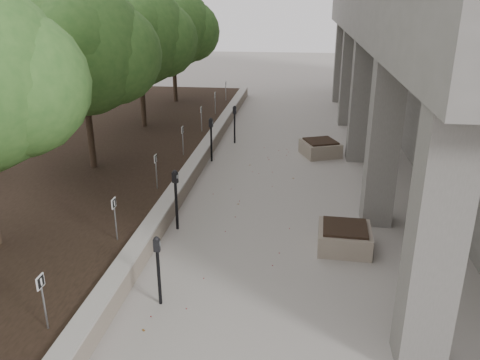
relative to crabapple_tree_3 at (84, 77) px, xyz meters
The scene contains 19 objects.
retaining_wall 4.25m from the crabapple_tree_3, 18.58° to the left, with size 0.39×26.00×0.50m, color gray, non-canonical shape.
planting_bed 3.16m from the crabapple_tree_3, 124.99° to the left, with size 7.00×26.00×0.40m, color black.
crabapple_tree_3 is the anchor object (origin of this frame).
crabapple_tree_4 5.00m from the crabapple_tree_3, 90.00° to the left, with size 4.60×4.00×5.44m, color #316024, non-canonical shape.
crabapple_tree_5 10.00m from the crabapple_tree_3, 90.00° to the left, with size 4.60×4.00×5.44m, color #316024, non-canonical shape.
parking_sign_2 8.20m from the crabapple_tree_3, 71.91° to the right, with size 0.04×0.22×0.96m, color black, non-canonical shape.
parking_sign_3 5.59m from the crabapple_tree_3, 61.43° to the right, with size 0.04×0.22×0.96m, color black, non-canonical shape.
parking_sign_4 3.64m from the crabapple_tree_3, 31.48° to the right, with size 0.04×0.22×0.96m, color black, non-canonical shape.
parking_sign_5 3.64m from the crabapple_tree_3, 31.48° to the left, with size 0.04×0.22×0.96m, color black, non-canonical shape.
parking_sign_6 5.59m from the crabapple_tree_3, 61.43° to the left, with size 0.04×0.22×0.96m, color black, non-canonical shape.
parking_sign_7 8.20m from the crabapple_tree_3, 71.91° to the left, with size 0.04×0.22×0.96m, color black, non-canonical shape.
parking_sign_8 11.01m from the crabapple_tree_3, 76.87° to the left, with size 0.04×0.22×0.96m, color black, non-canonical shape.
parking_meter_2 7.59m from the crabapple_tree_3, 57.71° to the right, with size 0.14×0.10×1.38m, color black, non-canonical shape.
parking_meter_3 5.14m from the crabapple_tree_3, 42.00° to the right, with size 0.15×0.11×1.52m, color black, non-canonical shape.
parking_meter_4 4.57m from the crabapple_tree_3, 33.18° to the left, with size 0.15×0.11×1.52m, color black, non-canonical shape.
parking_meter_5 6.26m from the crabapple_tree_3, 49.56° to the left, with size 0.14×0.10×1.46m, color black, non-canonical shape.
planter_front 8.61m from the crabapple_tree_3, 25.59° to the right, with size 1.15×1.15×0.54m, color gray, non-canonical shape.
planter_back 8.21m from the crabapple_tree_3, 25.21° to the left, with size 1.19×1.19×0.55m, color gray, non-canonical shape.
berry_scatter 6.38m from the crabapple_tree_3, 32.55° to the right, with size 3.30×14.10×0.02m, color maroon, non-canonical shape.
Camera 1 is at (1.46, -5.36, 5.29)m, focal length 36.28 mm.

